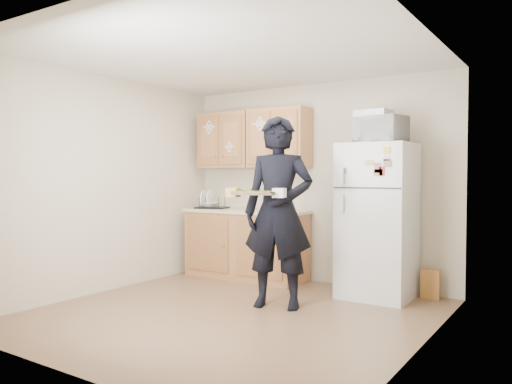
# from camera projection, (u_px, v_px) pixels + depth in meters

# --- Properties ---
(floor) EXTENTS (3.60, 3.60, 0.00)m
(floor) POSITION_uv_depth(u_px,v_px,m) (232.00, 314.00, 4.86)
(floor) COLOR brown
(floor) RESTS_ON ground
(ceiling) EXTENTS (3.60, 3.60, 0.00)m
(ceiling) POSITION_uv_depth(u_px,v_px,m) (231.00, 56.00, 4.78)
(ceiling) COLOR silver
(ceiling) RESTS_ON wall_back
(wall_back) EXTENTS (3.60, 0.04, 2.50)m
(wall_back) POSITION_uv_depth(u_px,v_px,m) (315.00, 183.00, 6.32)
(wall_back) COLOR beige
(wall_back) RESTS_ON floor
(wall_front) EXTENTS (3.60, 0.04, 2.50)m
(wall_front) POSITION_uv_depth(u_px,v_px,m) (72.00, 191.00, 3.32)
(wall_front) COLOR beige
(wall_front) RESTS_ON floor
(wall_left) EXTENTS (0.04, 3.60, 2.50)m
(wall_left) POSITION_uv_depth(u_px,v_px,m) (107.00, 184.00, 5.81)
(wall_left) COLOR beige
(wall_left) RESTS_ON floor
(wall_right) EXTENTS (0.04, 3.60, 2.50)m
(wall_right) POSITION_uv_depth(u_px,v_px,m) (421.00, 189.00, 3.83)
(wall_right) COLOR beige
(wall_right) RESTS_ON floor
(refrigerator) EXTENTS (0.75, 0.70, 1.70)m
(refrigerator) POSITION_uv_depth(u_px,v_px,m) (378.00, 221.00, 5.50)
(refrigerator) COLOR silver
(refrigerator) RESTS_ON floor
(base_cabinet) EXTENTS (1.60, 0.60, 0.86)m
(base_cabinet) POSITION_uv_depth(u_px,v_px,m) (246.00, 245.00, 6.55)
(base_cabinet) COLOR #935833
(base_cabinet) RESTS_ON floor
(countertop) EXTENTS (1.64, 0.64, 0.04)m
(countertop) POSITION_uv_depth(u_px,v_px,m) (246.00, 211.00, 6.53)
(countertop) COLOR beige
(countertop) RESTS_ON base_cabinet
(upper_cab_left) EXTENTS (0.80, 0.33, 0.75)m
(upper_cab_left) POSITION_uv_depth(u_px,v_px,m) (228.00, 141.00, 6.83)
(upper_cab_left) COLOR #935833
(upper_cab_left) RESTS_ON wall_back
(upper_cab_right) EXTENTS (0.80, 0.33, 0.75)m
(upper_cab_right) POSITION_uv_depth(u_px,v_px,m) (279.00, 138.00, 6.38)
(upper_cab_right) COLOR #935833
(upper_cab_right) RESTS_ON wall_back
(cereal_box) EXTENTS (0.20, 0.07, 0.32)m
(cereal_box) POSITION_uv_depth(u_px,v_px,m) (430.00, 284.00, 5.44)
(cereal_box) COLOR #F1C455
(cereal_box) RESTS_ON floor
(person) EXTENTS (0.81, 0.65, 1.95)m
(person) POSITION_uv_depth(u_px,v_px,m) (278.00, 212.00, 5.08)
(person) COLOR black
(person) RESTS_ON floor
(baking_tray) EXTENTS (0.48, 0.41, 0.04)m
(baking_tray) POSITION_uv_depth(u_px,v_px,m) (256.00, 194.00, 4.88)
(baking_tray) COLOR black
(baking_tray) RESTS_ON person
(pizza_front_left) EXTENTS (0.14, 0.14, 0.02)m
(pizza_front_left) POSITION_uv_depth(u_px,v_px,m) (244.00, 192.00, 4.84)
(pizza_front_left) COLOR orange
(pizza_front_left) RESTS_ON baking_tray
(pizza_front_right) EXTENTS (0.14, 0.14, 0.02)m
(pizza_front_right) POSITION_uv_depth(u_px,v_px,m) (263.00, 192.00, 4.78)
(pizza_front_right) COLOR orange
(pizza_front_right) RESTS_ON baking_tray
(pizza_back_left) EXTENTS (0.14, 0.14, 0.02)m
(pizza_back_left) POSITION_uv_depth(u_px,v_px,m) (249.00, 192.00, 4.97)
(pizza_back_left) COLOR orange
(pizza_back_left) RESTS_ON baking_tray
(pizza_back_right) EXTENTS (0.14, 0.14, 0.02)m
(pizza_back_right) POSITION_uv_depth(u_px,v_px,m) (267.00, 192.00, 4.92)
(pizza_back_right) COLOR orange
(pizza_back_right) RESTS_ON baking_tray
(microwave) EXTENTS (0.58, 0.45, 0.29)m
(microwave) POSITION_uv_depth(u_px,v_px,m) (380.00, 130.00, 5.41)
(microwave) COLOR silver
(microwave) RESTS_ON refrigerator
(foil_pan) EXTENTS (0.40, 0.30, 0.08)m
(foil_pan) POSITION_uv_depth(u_px,v_px,m) (374.00, 114.00, 5.47)
(foil_pan) COLOR silver
(foil_pan) RESTS_ON microwave
(dish_rack) EXTENTS (0.49, 0.42, 0.16)m
(dish_rack) POSITION_uv_depth(u_px,v_px,m) (212.00, 202.00, 6.76)
(dish_rack) COLOR black
(dish_rack) RESTS_ON countertop
(bowl) EXTENTS (0.27, 0.27, 0.06)m
(bowl) POSITION_uv_depth(u_px,v_px,m) (209.00, 205.00, 6.79)
(bowl) COLOR white
(bowl) RESTS_ON dish_rack
(soap_bottle) EXTENTS (0.10, 0.10, 0.19)m
(soap_bottle) POSITION_uv_depth(u_px,v_px,m) (290.00, 204.00, 6.09)
(soap_bottle) COLOR silver
(soap_bottle) RESTS_ON countertop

